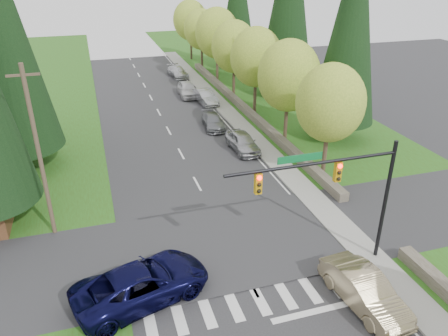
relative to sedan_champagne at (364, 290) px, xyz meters
name	(u,v)px	position (x,y,z in m)	size (l,w,h in m)	color
grass_east	(328,140)	(8.50, 18.42, -0.80)	(14.00, 110.00, 0.06)	#2D4D14
grass_west	(8,180)	(-17.50, 18.42, -0.80)	(14.00, 110.00, 0.06)	#2D4D14
cross_street	(229,243)	(-4.50, 6.42, -0.83)	(120.00, 8.00, 0.10)	#28282B
sidewalk_east	(255,139)	(2.40, 20.42, -0.76)	(1.80, 80.00, 0.13)	gray
curb_east	(246,140)	(1.55, 20.42, -0.76)	(0.20, 80.00, 0.13)	gray
stone_wall_north	(243,107)	(4.10, 28.42, -0.48)	(0.70, 40.00, 0.70)	#4C4438
traffic_signal	(339,183)	(-0.13, 2.92, 4.16)	(8.70, 0.37, 6.80)	black
utility_pole	(39,153)	(-14.00, 10.42, 4.31)	(1.60, 0.24, 10.00)	#473828
decid_tree_0	(330,103)	(4.70, 12.42, 4.77)	(4.80, 4.80, 8.37)	#38281C
decid_tree_1	(289,76)	(4.80, 19.42, 4.97)	(5.20, 5.20, 8.80)	#38281C
decid_tree_2	(256,57)	(4.60, 26.42, 5.10)	(5.00, 5.00, 8.82)	#38281C
decid_tree_3	(234,47)	(4.70, 33.42, 4.84)	(5.00, 5.00, 8.55)	#38281C
decid_tree_4	(217,33)	(4.80, 40.42, 5.23)	(5.40, 5.40, 9.18)	#38281C
decid_tree_5	(201,29)	(4.60, 47.42, 4.70)	(4.80, 4.80, 8.30)	#38281C
decid_tree_6	(190,20)	(4.70, 54.42, 5.04)	(5.20, 5.20, 8.86)	#38281C
conifer_e_a	(352,24)	(9.50, 18.42, 8.96)	(5.44, 5.44, 17.80)	#38281C
conifer_e_c	(238,0)	(9.50, 46.42, 8.46)	(5.10, 5.10, 16.80)	#38281C
sedan_champagne	(364,290)	(0.00, 0.00, 0.00)	(1.75, 5.02, 1.66)	tan
suv_navy	(142,283)	(-9.76, 3.42, 0.07)	(2.99, 6.48, 1.80)	black
parked_car_a	(243,142)	(0.58, 18.57, -0.05)	(1.83, 4.55, 1.55)	#A8A9AD
parked_car_b	(213,121)	(-0.30, 24.46, -0.19)	(1.77, 4.36, 1.27)	slate
parked_car_c	(206,97)	(0.96, 31.95, -0.07)	(1.60, 4.59, 1.51)	#9FA0A3
parked_car_d	(188,89)	(-0.30, 35.22, -0.01)	(1.94, 4.82, 1.64)	silver
parked_car_e	(178,72)	(0.42, 44.35, -0.14)	(1.91, 4.71, 1.37)	#BBBCC1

